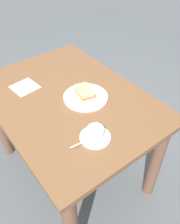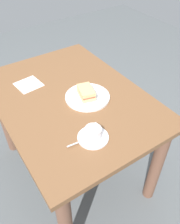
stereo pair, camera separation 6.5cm
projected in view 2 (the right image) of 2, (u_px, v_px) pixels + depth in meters
The scene contains 8 objects.
ground_plane at pixel (75, 168), 1.95m from camera, with size 6.00×6.00×0.00m, color #5B6062.
dining_table at pixel (71, 114), 1.55m from camera, with size 1.15×0.84×0.75m.
sandwich_plate at pixel (87, 97), 1.43m from camera, with size 0.27×0.27×0.01m, color white.
sandwich_front at pixel (86, 92), 1.41m from camera, with size 0.14×0.11×0.05m.
coffee_saucer at pixel (93, 137), 1.19m from camera, with size 0.16×0.16×0.01m, color white.
coffee_cup at pixel (93, 132), 1.17m from camera, with size 0.09×0.09×0.06m.
spoon at pixel (79, 142), 1.16m from camera, with size 0.02×0.10×0.01m.
napkin at pixel (29, 85), 1.54m from camera, with size 0.15×0.15×0.00m, color white.
Camera 2 is at (1.02, -0.53, 1.65)m, focal length 37.89 mm.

